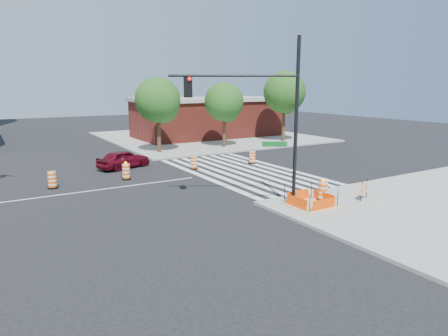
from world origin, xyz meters
The scene contains 17 objects.
ground centered at (0.00, 0.00, 0.00)m, with size 120.00×120.00×0.00m, color black.
sidewalk_ne centered at (18.00, 18.00, 0.07)m, with size 22.00×22.00×0.15m, color gray.
crosswalk_east centered at (10.95, 0.00, 0.01)m, with size 6.75×13.50×0.01m.
lane_centerline centered at (0.00, 0.00, 0.01)m, with size 14.00×0.12×0.01m, color silver.
excavation_pit centered at (9.00, -9.00, 0.22)m, with size 2.20×2.20×0.90m.
brick_storefront centered at (18.00, 18.00, 2.32)m, with size 16.50×8.50×4.60m.
red_coupe centered at (4.16, 5.39, 0.67)m, with size 1.59×3.96×1.35m, color #540714.
signal_pole_se centered at (6.97, -7.55, 4.93)m, with size 5.32×3.20×8.03m.
pit_drum centered at (10.06, -8.75, 0.63)m, with size 0.59×0.59×1.16m.
barricade centered at (12.07, -9.66, 0.73)m, with size 0.85×0.35×1.05m.
tree_north_c centered at (8.88, 10.08, 4.49)m, with size 3.96×3.93×6.69m.
tree_north_d centered at (15.43, 9.80, 4.22)m, with size 3.70×3.70×6.29m.
tree_north_e centered at (23.04, 10.17, 5.03)m, with size 4.41×4.41×7.49m.
median_drum_2 centered at (-1.24, 1.74, 0.48)m, with size 0.60×0.60×1.02m.
median_drum_3 centered at (3.18, 1.74, 0.49)m, with size 0.60×0.60×1.18m.
median_drum_4 centered at (8.37, 2.40, 0.48)m, with size 0.60×0.60×1.02m.
median_drum_5 centered at (13.20, 1.93, 0.48)m, with size 0.60×0.60×1.02m.
Camera 1 is at (-4.38, -22.92, 5.90)m, focal length 32.00 mm.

